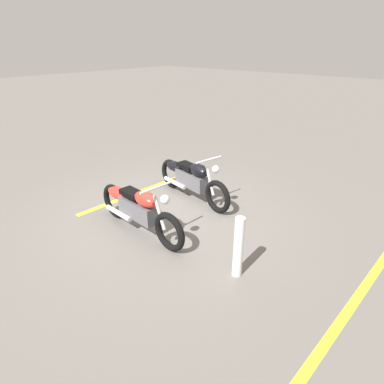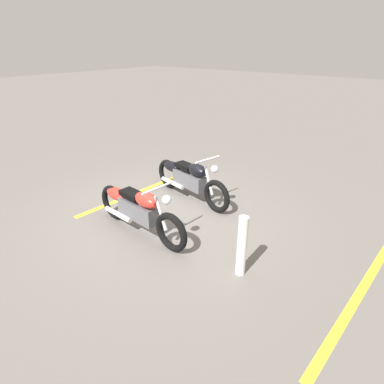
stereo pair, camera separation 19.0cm
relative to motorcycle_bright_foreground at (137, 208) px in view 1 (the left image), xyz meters
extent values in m
plane|color=#66605B|center=(-0.11, 0.81, -0.46)|extent=(60.00, 60.00, 0.00)
torus|color=black|center=(0.84, -0.05, -0.13)|extent=(0.68, 0.15, 0.67)
torus|color=black|center=(-0.72, 0.05, -0.13)|extent=(0.68, 0.15, 0.67)
cube|color=#59595E|center=(0.01, 0.00, -0.04)|extent=(0.85, 0.27, 0.32)
ellipsoid|color=red|center=(0.28, -0.01, 0.26)|extent=(0.54, 0.31, 0.24)
ellipsoid|color=red|center=(-0.56, 0.04, 0.10)|extent=(0.57, 0.27, 0.22)
cube|color=black|center=(-0.12, 0.01, 0.24)|extent=(0.45, 0.27, 0.09)
cylinder|color=silver|center=(0.61, -0.03, 0.13)|extent=(0.27, 0.07, 0.56)
cylinder|color=silver|center=(0.56, -0.03, 0.56)|extent=(0.07, 0.62, 0.04)
sphere|color=silver|center=(0.76, -0.04, 0.42)|extent=(0.15, 0.15, 0.15)
cylinder|color=silver|center=(-0.40, -0.11, -0.20)|extent=(0.70, 0.13, 0.09)
torus|color=black|center=(0.63, 1.49, -0.13)|extent=(0.68, 0.23, 0.67)
torus|color=black|center=(-0.90, 1.76, -0.13)|extent=(0.68, 0.23, 0.67)
cube|color=#59595E|center=(-0.18, 1.63, -0.04)|extent=(0.87, 0.36, 0.32)
ellipsoid|color=black|center=(0.08, 1.59, 0.26)|extent=(0.56, 0.37, 0.24)
ellipsoid|color=black|center=(-0.74, 1.73, 0.10)|extent=(0.59, 0.34, 0.22)
cube|color=black|center=(-0.31, 1.66, 0.24)|extent=(0.48, 0.31, 0.09)
cylinder|color=silver|center=(0.41, 1.53, 0.13)|extent=(0.27, 0.10, 0.56)
cylinder|color=silver|center=(0.36, 1.54, 0.56)|extent=(0.14, 0.62, 0.04)
sphere|color=silver|center=(0.56, 1.50, 0.42)|extent=(0.15, 0.15, 0.15)
cylinder|color=silver|center=(-0.60, 1.57, -0.20)|extent=(0.70, 0.21, 0.09)
cylinder|color=white|center=(2.01, 0.14, 0.01)|extent=(0.14, 0.14, 0.94)
cube|color=yellow|center=(-1.26, 1.16, -0.46)|extent=(0.26, 3.20, 0.01)
cube|color=yellow|center=(3.48, 0.67, -0.46)|extent=(0.26, 3.20, 0.01)
camera|label=1|loc=(4.03, -3.16, 2.63)|focal=30.58mm
camera|label=2|loc=(3.88, -3.28, 2.63)|focal=30.58mm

